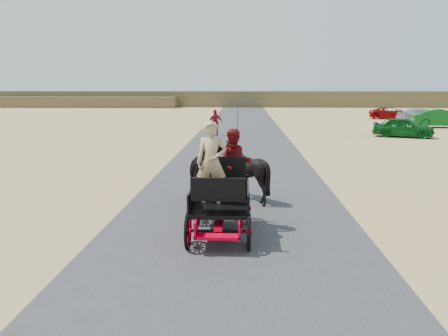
{
  "coord_description": "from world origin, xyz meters",
  "views": [
    {
      "loc": [
        0.26,
        -7.54,
        3.26
      ],
      "look_at": [
        -0.26,
        3.35,
        1.2
      ],
      "focal_mm": 35.0,
      "sensor_mm": 36.0,
      "label": 1
    }
  ],
  "objects_px": {
    "car_a": "(403,127)",
    "car_c": "(422,116)",
    "horse_left": "(207,171)",
    "horse_right": "(245,171)",
    "car_d": "(391,113)",
    "carriage": "(221,219)",
    "pedestrian": "(215,123)",
    "car_b": "(441,118)"
  },
  "relations": [
    {
      "from": "horse_right",
      "to": "pedestrian",
      "type": "distance_m",
      "value": 16.51
    },
    {
      "from": "car_b",
      "to": "car_d",
      "type": "height_order",
      "value": "car_b"
    },
    {
      "from": "horse_right",
      "to": "car_b",
      "type": "xyz_separation_m",
      "value": [
        15.37,
        22.87,
        -0.12
      ]
    },
    {
      "from": "carriage",
      "to": "horse_right",
      "type": "bearing_deg",
      "value": 79.61
    },
    {
      "from": "carriage",
      "to": "horse_left",
      "type": "distance_m",
      "value": 3.09
    },
    {
      "from": "pedestrian",
      "to": "car_b",
      "type": "distance_m",
      "value": 18.51
    },
    {
      "from": "horse_right",
      "to": "car_d",
      "type": "height_order",
      "value": "horse_right"
    },
    {
      "from": "car_d",
      "to": "car_b",
      "type": "bearing_deg",
      "value": -159.87
    },
    {
      "from": "carriage",
      "to": "horse_left",
      "type": "xyz_separation_m",
      "value": [
        -0.55,
        3.0,
        0.49
      ]
    },
    {
      "from": "car_b",
      "to": "car_c",
      "type": "bearing_deg",
      "value": 3.01
    },
    {
      "from": "pedestrian",
      "to": "car_b",
      "type": "bearing_deg",
      "value": 173.8
    },
    {
      "from": "horse_left",
      "to": "car_a",
      "type": "height_order",
      "value": "horse_left"
    },
    {
      "from": "car_b",
      "to": "car_c",
      "type": "xyz_separation_m",
      "value": [
        0.23,
        4.23,
        -0.09
      ]
    },
    {
      "from": "carriage",
      "to": "car_b",
      "type": "relative_size",
      "value": 0.55
    },
    {
      "from": "horse_right",
      "to": "car_a",
      "type": "distance_m",
      "value": 19.01
    },
    {
      "from": "car_a",
      "to": "car_b",
      "type": "relative_size",
      "value": 0.84
    },
    {
      "from": "car_d",
      "to": "car_a",
      "type": "bearing_deg",
      "value": 178.44
    },
    {
      "from": "horse_left",
      "to": "horse_right",
      "type": "bearing_deg",
      "value": -180.0
    },
    {
      "from": "horse_right",
      "to": "car_d",
      "type": "xyz_separation_m",
      "value": [
        14.38,
        31.73,
        -0.27
      ]
    },
    {
      "from": "car_b",
      "to": "car_a",
      "type": "bearing_deg",
      "value": 148.18
    },
    {
      "from": "horse_left",
      "to": "car_c",
      "type": "xyz_separation_m",
      "value": [
        16.69,
        27.1,
        -0.21
      ]
    },
    {
      "from": "pedestrian",
      "to": "car_b",
      "type": "relative_size",
      "value": 0.39
    },
    {
      "from": "car_a",
      "to": "car_c",
      "type": "distance_m",
      "value": 12.29
    },
    {
      "from": "car_b",
      "to": "car_c",
      "type": "height_order",
      "value": "car_b"
    },
    {
      "from": "horse_left",
      "to": "car_b",
      "type": "height_order",
      "value": "horse_left"
    },
    {
      "from": "car_a",
      "to": "car_b",
      "type": "distance_m",
      "value": 8.57
    },
    {
      "from": "horse_left",
      "to": "carriage",
      "type": "bearing_deg",
      "value": 100.39
    },
    {
      "from": "carriage",
      "to": "horse_left",
      "type": "relative_size",
      "value": 1.2
    },
    {
      "from": "car_b",
      "to": "car_d",
      "type": "distance_m",
      "value": 8.91
    },
    {
      "from": "carriage",
      "to": "car_d",
      "type": "distance_m",
      "value": 37.8
    },
    {
      "from": "carriage",
      "to": "pedestrian",
      "type": "height_order",
      "value": "pedestrian"
    },
    {
      "from": "pedestrian",
      "to": "car_c",
      "type": "distance_m",
      "value": 20.57
    },
    {
      "from": "carriage",
      "to": "horse_right",
      "type": "relative_size",
      "value": 1.41
    },
    {
      "from": "horse_left",
      "to": "car_c",
      "type": "relative_size",
      "value": 0.45
    },
    {
      "from": "carriage",
      "to": "car_b",
      "type": "bearing_deg",
      "value": 58.4
    },
    {
      "from": "carriage",
      "to": "car_b",
      "type": "xyz_separation_m",
      "value": [
        15.92,
        25.87,
        0.36
      ]
    },
    {
      "from": "horse_left",
      "to": "car_d",
      "type": "bearing_deg",
      "value": -116.0
    },
    {
      "from": "car_c",
      "to": "pedestrian",
      "type": "bearing_deg",
      "value": 111.67
    },
    {
      "from": "pedestrian",
      "to": "car_a",
      "type": "height_order",
      "value": "pedestrian"
    },
    {
      "from": "horse_left",
      "to": "car_b",
      "type": "distance_m",
      "value": 28.18
    },
    {
      "from": "car_a",
      "to": "car_d",
      "type": "xyz_separation_m",
      "value": [
        4.27,
        15.62,
        -0.05
      ]
    },
    {
      "from": "car_c",
      "to": "car_d",
      "type": "relative_size",
      "value": 1.06
    }
  ]
}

